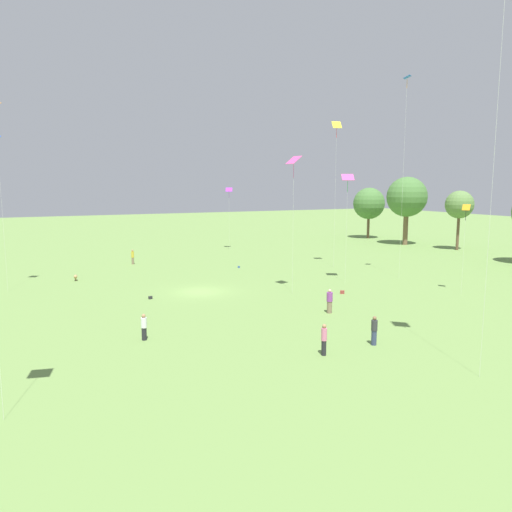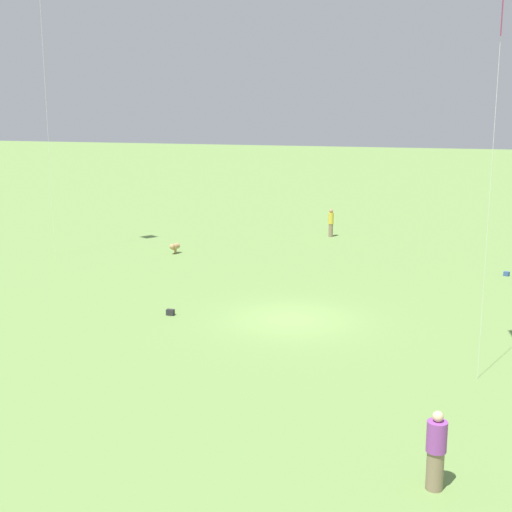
# 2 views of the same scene
# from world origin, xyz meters

# --- Properties ---
(ground_plane) EXTENTS (240.00, 240.00, 0.00)m
(ground_plane) POSITION_xyz_m (0.00, 0.00, 0.00)
(ground_plane) COLOR #6B8E47
(tree_0) EXTENTS (5.58, 5.58, 9.03)m
(tree_0) POSITION_xyz_m (-29.66, 42.10, 6.22)
(tree_0) COLOR brown
(tree_0) RESTS_ON ground_plane
(tree_1) EXTENTS (6.33, 6.33, 10.80)m
(tree_1) POSITION_xyz_m (-19.38, 41.40, 7.57)
(tree_1) COLOR brown
(tree_1) RESTS_ON ground_plane
(tree_2) EXTENTS (4.06, 4.06, 8.71)m
(tree_2) POSITION_xyz_m (-11.01, 43.77, 6.63)
(tree_2) COLOR brown
(tree_2) RESTS_ON ground_plane
(person_0) EXTENTS (0.47, 0.47, 1.80)m
(person_0) POSITION_xyz_m (-18.31, -2.22, 0.91)
(person_0) COLOR #847056
(person_0) RESTS_ON ground_plane
(person_1) EXTENTS (0.41, 0.41, 1.83)m
(person_1) POSITION_xyz_m (19.07, 0.67, 0.93)
(person_1) COLOR #232328
(person_1) RESTS_ON ground_plane
(person_2) EXTENTS (0.53, 0.53, 1.79)m
(person_2) POSITION_xyz_m (18.83, 4.41, 0.90)
(person_2) COLOR #333D5B
(person_2) RESTS_ON ground_plane
(person_3) EXTENTS (0.59, 0.59, 1.84)m
(person_3) POSITION_xyz_m (11.34, 6.25, 0.90)
(person_3) COLOR #847056
(person_3) RESTS_ON ground_plane
(person_4) EXTENTS (0.43, 0.43, 1.67)m
(person_4) POSITION_xyz_m (11.87, -7.87, 0.84)
(person_4) COLOR #232328
(person_4) RESTS_ON ground_plane
(kite_0) EXTENTS (0.95, 1.18, 16.62)m
(kite_0) POSITION_xyz_m (-5.85, 18.41, 15.52)
(kite_0) COLOR yellow
(kite_0) RESTS_ON ground_plane
(kite_2) EXTENTS (1.12, 1.20, 9.14)m
(kite_2) POSITION_xyz_m (-25.74, 13.54, 8.58)
(kite_2) COLOR purple
(kite_2) RESTS_ON ground_plane
(kite_3) EXTENTS (0.75, 0.68, 7.89)m
(kite_3) POSITION_xyz_m (10.74, 20.62, 7.22)
(kite_3) COLOR orange
(kite_3) RESTS_ON ground_plane
(kite_4) EXTENTS (0.94, 0.96, 20.17)m
(kite_4) POSITION_xyz_m (2.55, 20.78, 18.18)
(kite_4) COLOR blue
(kite_4) RESTS_ON ground_plane
(kite_8) EXTENTS (1.44, 1.50, 10.60)m
(kite_8) POSITION_xyz_m (2.19, 14.26, 10.04)
(kite_8) COLOR #E54C99
(kite_8) RESTS_ON ground_plane
(kite_9) EXTENTS (1.29, 1.12, 12.03)m
(kite_9) POSITION_xyz_m (4.27, 7.08, 11.36)
(kite_9) COLOR #E54C99
(kite_9) RESTS_ON ground_plane
(dog_0) EXTENTS (0.75, 0.40, 0.60)m
(dog_0) POSITION_xyz_m (-10.33, -9.62, 0.40)
(dog_0) COLOR tan
(dog_0) RESTS_ON ground_plane
(picnic_bag_0) EXTENTS (0.31, 0.32, 0.22)m
(picnic_bag_0) POSITION_xyz_m (-10.33, 8.30, 0.11)
(picnic_bag_0) COLOR #33518C
(picnic_bag_0) RESTS_ON ground_plane
(picnic_bag_1) EXTENTS (0.31, 0.39, 0.30)m
(picnic_bag_1) POSITION_xyz_m (6.27, 11.03, 0.15)
(picnic_bag_1) COLOR #933833
(picnic_bag_1) RESTS_ON ground_plane
(picnic_bag_2) EXTENTS (0.20, 0.31, 0.24)m
(picnic_bag_2) POSITION_xyz_m (0.91, -4.80, 0.12)
(picnic_bag_2) COLOR #262628
(picnic_bag_2) RESTS_ON ground_plane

